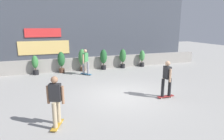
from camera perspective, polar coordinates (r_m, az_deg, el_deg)
ground_plane at (r=9.24m, az=3.11°, el=-7.45°), size 48.00×48.00×0.00m
planter_wall at (r=14.64m, az=-5.85°, el=2.05°), size 18.00×0.40×0.90m
building_backdrop at (r=18.29m, az=-9.12°, el=12.96°), size 20.00×2.08×6.50m
potted_plant_0 at (r=13.78m, az=-21.49°, el=1.60°), size 0.41×0.41×1.28m
potted_plant_1 at (r=13.79m, az=-14.56°, el=2.64°), size 0.49×0.49×1.45m
potted_plant_2 at (r=13.96m, az=-8.63°, el=3.40°), size 0.55×0.55×1.57m
potted_plant_3 at (r=14.34m, az=-2.48°, el=3.54°), size 0.51×0.51×1.48m
potted_plant_4 at (r=14.85m, az=3.16°, el=3.77°), size 0.49×0.49×1.45m
potted_plant_5 at (r=15.57m, az=8.76°, el=3.59°), size 0.41×0.41×1.28m
skater_far_left at (r=12.84m, az=-7.73°, el=2.67°), size 0.69×0.72×1.70m
skater_by_wall_left at (r=9.02m, az=15.69°, el=-2.16°), size 0.80×0.56×1.70m
skater_foreground at (r=6.46m, az=-16.10°, el=-8.25°), size 0.52×0.82×1.70m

